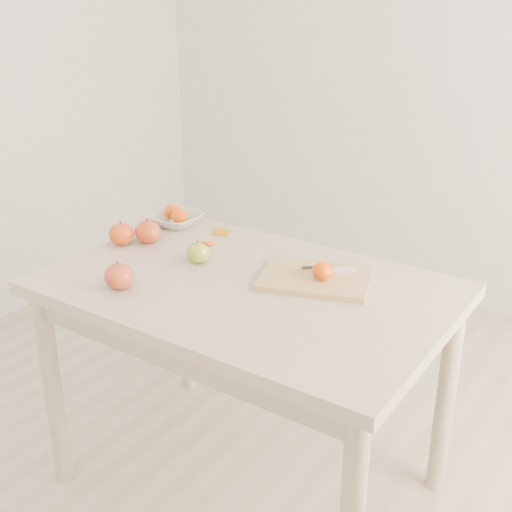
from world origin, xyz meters
The scene contains 14 objects.
ground centered at (0.00, 0.00, 0.00)m, with size 3.50×3.50×0.00m, color #C6B293.
table centered at (0.00, 0.00, 0.65)m, with size 1.20×0.80×0.75m.
cutting_board centered at (0.17, 0.12, 0.76)m, with size 0.33×0.24×0.02m, color tan.
board_tangerine centered at (0.20, 0.11, 0.80)m, with size 0.06×0.06×0.05m, color #E53C08.
fruit_bowl centered at (-0.52, 0.28, 0.77)m, with size 0.18×0.18×0.05m, color silver.
bowl_tangerine_near centered at (-0.54, 0.29, 0.80)m, with size 0.07×0.07×0.06m, color #CC3C07.
bowl_tangerine_far centered at (-0.49, 0.26, 0.79)m, with size 0.06×0.06×0.05m, color #D14E07.
orange_peel_a centered at (-0.32, 0.29, 0.75)m, with size 0.06×0.04×0.00m, color #CA6B0E.
orange_peel_b centered at (-0.29, 0.19, 0.75)m, with size 0.04×0.04×0.00m, color #DA500F.
paring_knife centered at (0.21, 0.19, 0.78)m, with size 0.16×0.09×0.01m.
apple_green centered at (-0.22, 0.04, 0.78)m, with size 0.08×0.08×0.07m, color #658F1A.
apple_red_d centered at (-0.54, 0.02, 0.79)m, with size 0.09×0.09×0.08m, color #A61803.
apple_red_b centered at (-0.48, 0.08, 0.79)m, with size 0.09×0.09×0.08m, color maroon.
apple_red_c centered at (-0.29, -0.24, 0.79)m, with size 0.09×0.09×0.08m, color maroon.
Camera 1 is at (1.01, -1.44, 1.55)m, focal length 45.00 mm.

